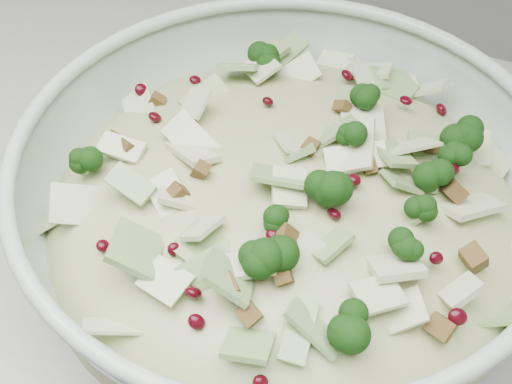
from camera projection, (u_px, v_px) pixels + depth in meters
The scene contains 2 objects.
mixing_bowl at pixel (284, 219), 0.52m from camera, with size 0.41×0.41×0.15m.
salad at pixel (285, 197), 0.50m from camera, with size 0.44×0.44×0.15m.
Camera 1 is at (-0.02, 1.28, 1.37)m, focal length 50.00 mm.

